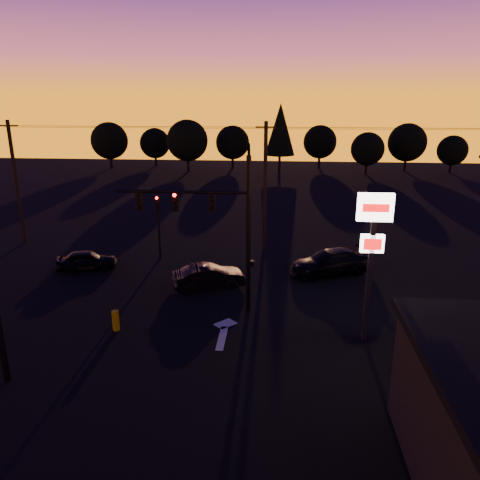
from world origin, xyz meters
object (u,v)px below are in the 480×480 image
object	(u,v)px
secondary_signal	(158,218)
bollard	(116,320)
car_left	(87,260)
traffic_signal_mast	(216,218)
pylon_sign	(373,237)
car_mid	(209,276)
car_right	(331,262)

from	to	relation	value
secondary_signal	bollard	size ratio (longest dim) A/B	4.41
secondary_signal	car_left	size ratio (longest dim) A/B	1.18
traffic_signal_mast	pylon_sign	xyz separation A→B (m)	(7.10, -2.49, -0.02)
bollard	car_left	bearing A→B (deg)	120.50
secondary_signal	bollard	xyz separation A→B (m)	(0.39, -10.11, -2.37)
traffic_signal_mast	car_mid	xyz separation A→B (m)	(-0.85, 2.81, -4.26)
pylon_sign	bollard	distance (m)	12.43
pylon_sign	car_mid	size ratio (longest dim) A/B	1.65
bollard	car_right	distance (m)	13.64
car_mid	car_right	bearing A→B (deg)	-89.85
traffic_signal_mast	car_mid	world-z (taller)	traffic_signal_mast
pylon_sign	traffic_signal_mast	bearing A→B (deg)	160.64
secondary_signal	traffic_signal_mast	bearing A→B (deg)	-56.81
car_left	secondary_signal	bearing A→B (deg)	-76.61
bollard	car_left	size ratio (longest dim) A/B	0.27
car_left	car_right	xyz separation A→B (m)	(15.39, 0.56, 0.12)
car_mid	car_left	bearing A→B (deg)	53.99
traffic_signal_mast	pylon_sign	world-z (taller)	traffic_signal_mast
traffic_signal_mast	secondary_signal	distance (m)	9.19
bollard	car_left	xyz separation A→B (m)	(-4.50, 7.64, 0.14)
car_mid	car_right	world-z (taller)	car_right
secondary_signal	pylon_sign	distance (m)	15.75
car_left	car_right	distance (m)	15.40
bollard	pylon_sign	bearing A→B (deg)	0.62
secondary_signal	pylon_sign	xyz separation A→B (m)	(12.00, -9.99, 2.05)
traffic_signal_mast	car_mid	size ratio (longest dim) A/B	2.08
car_mid	secondary_signal	bearing A→B (deg)	19.98
secondary_signal	pylon_sign	bearing A→B (deg)	-39.77
secondary_signal	car_mid	bearing A→B (deg)	-49.16
traffic_signal_mast	car_mid	bearing A→B (deg)	106.85
traffic_signal_mast	car_left	world-z (taller)	traffic_signal_mast
car_mid	bollard	bearing A→B (deg)	125.09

